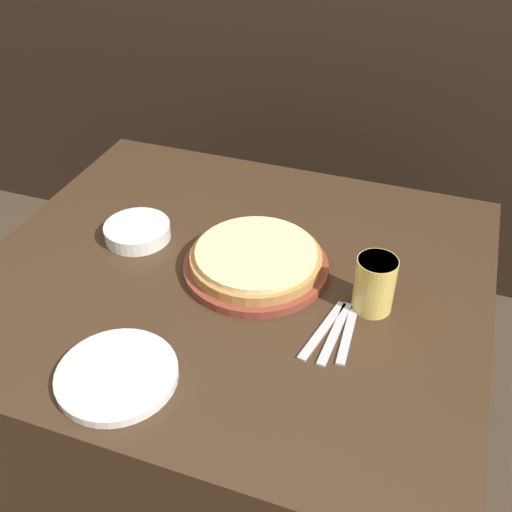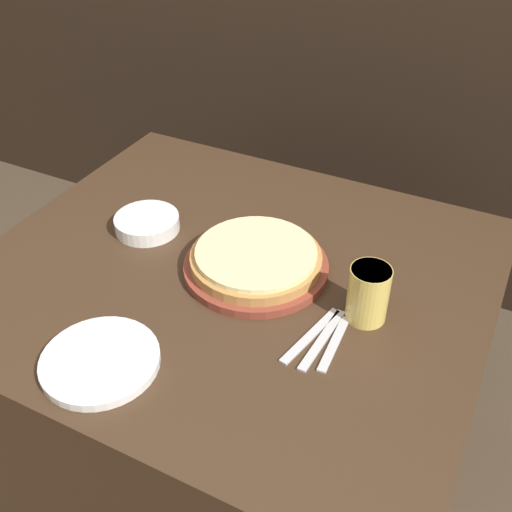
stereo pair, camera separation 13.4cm
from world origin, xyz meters
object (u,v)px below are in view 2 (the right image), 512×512
object	(u,v)px
pizza_on_board	(256,261)
side_bowl	(147,223)
beer_glass	(368,292)
fork	(311,335)
dinner_plate	(100,361)
dinner_knife	(322,339)
spoon	(334,344)

from	to	relation	value
pizza_on_board	side_bowl	size ratio (longest dim) A/B	2.06
beer_glass	fork	bearing A→B (deg)	-126.86
dinner_plate	dinner_knife	bearing A→B (deg)	35.12
fork	dinner_knife	distance (m)	0.02
pizza_on_board	beer_glass	xyz separation A→B (m)	(0.27, -0.04, 0.04)
fork	dinner_knife	xyz separation A→B (m)	(0.02, 0.00, 0.00)
fork	dinner_knife	world-z (taller)	same
dinner_plate	dinner_knife	world-z (taller)	dinner_plate
pizza_on_board	dinner_knife	distance (m)	0.26
side_bowl	fork	bearing A→B (deg)	-17.87
beer_glass	spoon	bearing A→B (deg)	-105.09
pizza_on_board	side_bowl	world-z (taller)	pizza_on_board
dinner_plate	side_bowl	size ratio (longest dim) A/B	1.42
pizza_on_board	spoon	bearing A→B (deg)	-29.93
dinner_knife	spoon	bearing A→B (deg)	-0.00
beer_glass	dinner_plate	bearing A→B (deg)	-139.04
spoon	fork	bearing A→B (deg)	180.00
dinner_plate	dinner_knife	size ratio (longest dim) A/B	1.20
side_bowl	spoon	world-z (taller)	side_bowl
spoon	side_bowl	bearing A→B (deg)	163.64
pizza_on_board	dinner_knife	bearing A→B (deg)	-32.70
dinner_knife	pizza_on_board	bearing A→B (deg)	147.30
pizza_on_board	dinner_plate	bearing A→B (deg)	-109.17
pizza_on_board	beer_glass	bearing A→B (deg)	-7.48
beer_glass	dinner_knife	xyz separation A→B (m)	(-0.05, -0.10, -0.06)
dinner_knife	fork	bearing A→B (deg)	180.00
dinner_knife	spoon	distance (m)	0.03
side_bowl	dinner_knife	xyz separation A→B (m)	(0.53, -0.16, -0.02)
pizza_on_board	dinner_plate	xyz separation A→B (m)	(-0.13, -0.39, -0.02)
beer_glass	fork	size ratio (longest dim) A/B	0.66
pizza_on_board	spoon	size ratio (longest dim) A/B	2.05
dinner_knife	side_bowl	bearing A→B (deg)	162.92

